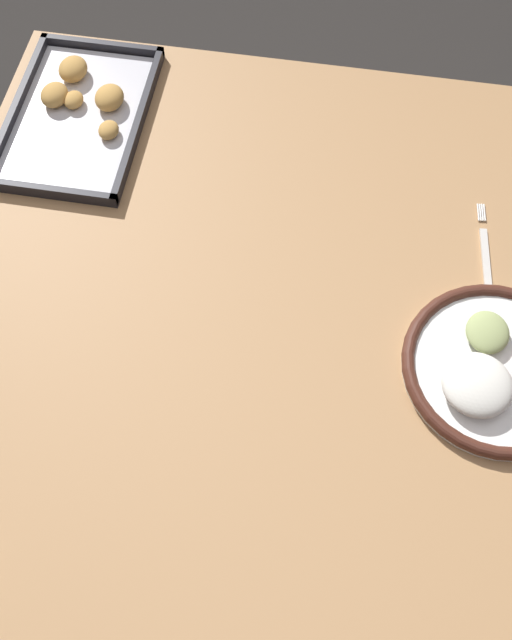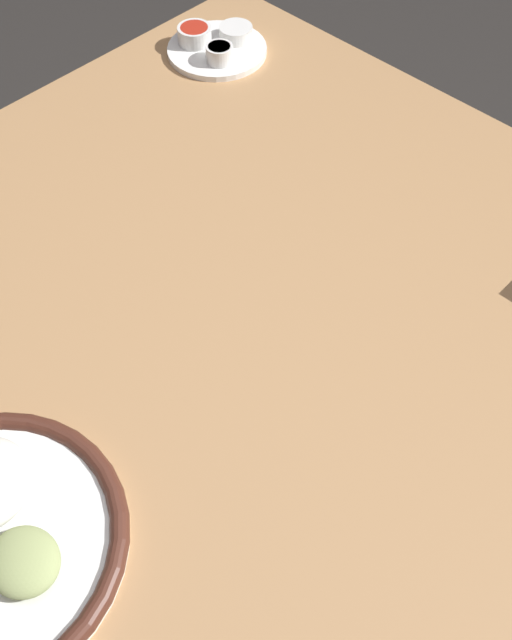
% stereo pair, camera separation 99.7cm
% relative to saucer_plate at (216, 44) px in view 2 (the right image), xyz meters
% --- Properties ---
extents(ground_plane, '(8.00, 8.00, 0.00)m').
position_rel_saucer_plate_xyz_m(ground_plane, '(0.46, -0.37, -0.72)').
color(ground_plane, '#282623').
extents(dining_table, '(1.17, 1.09, 0.71)m').
position_rel_saucer_plate_xyz_m(dining_table, '(0.46, -0.37, -0.10)').
color(dining_table, '#AD7F51').
rests_on(dining_table, ground_plane).
extents(saucer_plate, '(0.16, 0.16, 0.04)m').
position_rel_saucer_plate_xyz_m(saucer_plate, '(0.00, 0.00, 0.00)').
color(saucer_plate, white).
rests_on(saucer_plate, dining_table).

